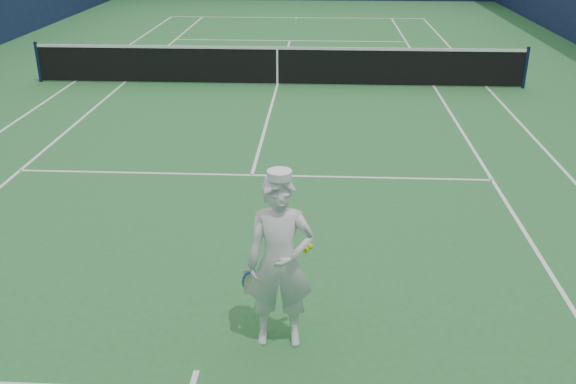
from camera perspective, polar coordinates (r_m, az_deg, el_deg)
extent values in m
plane|color=#286932|center=(17.21, -0.95, 9.50)|extent=(80.00, 80.00, 0.00)
cube|color=white|center=(28.87, 0.75, 15.24)|extent=(11.03, 0.06, 0.01)
cube|color=white|center=(18.42, -18.47, 9.26)|extent=(0.06, 23.83, 0.01)
cube|color=white|center=(17.70, 17.28, 8.86)|extent=(0.06, 23.83, 0.01)
cube|color=white|center=(17.97, -14.34, 9.40)|extent=(0.06, 23.77, 0.01)
cube|color=white|center=(17.42, 12.86, 9.11)|extent=(0.06, 23.77, 0.01)
cube|color=white|center=(23.46, 0.17, 13.31)|extent=(8.23, 0.06, 0.01)
cube|color=white|center=(11.13, -3.23, 1.50)|extent=(8.23, 0.06, 0.01)
cube|color=white|center=(17.21, -0.95, 9.52)|extent=(0.06, 12.80, 0.01)
cube|color=white|center=(28.72, 0.73, 15.20)|extent=(0.06, 0.30, 0.01)
cube|color=white|center=(6.56, -8.38, -16.27)|extent=(0.06, 0.30, 0.01)
cylinder|color=#141E4C|center=(18.66, -21.33, 10.72)|extent=(0.09, 0.09, 1.07)
cylinder|color=#141E4C|center=(17.83, 20.37, 10.32)|extent=(0.09, 0.09, 1.07)
cube|color=black|center=(17.10, -0.96, 11.13)|extent=(12.79, 0.02, 0.92)
cube|color=white|center=(17.00, -0.97, 12.68)|extent=(12.79, 0.04, 0.07)
cube|color=white|center=(17.10, -0.96, 11.03)|extent=(0.05, 0.03, 0.94)
imported|color=silver|center=(6.50, -0.72, -6.32)|extent=(0.71, 0.48, 1.88)
cylinder|color=white|center=(6.08, -0.77, 1.55)|extent=(0.24, 0.24, 0.08)
cube|color=white|center=(6.21, -0.75, 1.74)|extent=(0.18, 0.11, 0.02)
cylinder|color=navy|center=(6.56, -3.17, -5.70)|extent=(0.04, 0.09, 0.22)
cube|color=#2053AF|center=(6.70, -3.08, -6.79)|extent=(0.02, 0.02, 0.14)
torus|color=#2053AF|center=(6.86, -3.04, -8.01)|extent=(0.30, 0.11, 0.29)
cube|color=beige|center=(6.86, -3.04, -8.01)|extent=(0.22, 0.02, 0.30)
sphere|color=#CDD318|center=(6.54, 1.57, -5.17)|extent=(0.07, 0.07, 0.07)
sphere|color=#CDD318|center=(6.55, 1.97, -4.85)|extent=(0.07, 0.07, 0.07)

